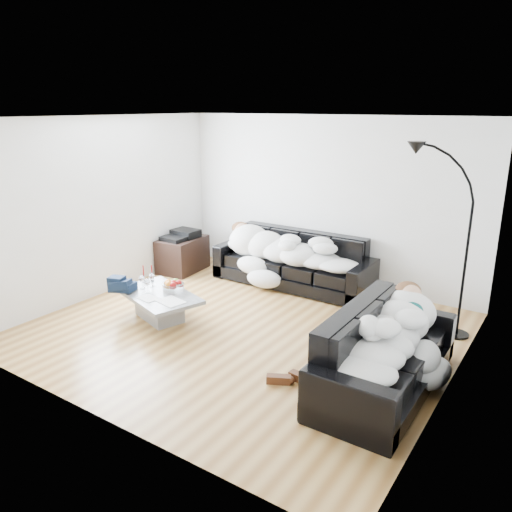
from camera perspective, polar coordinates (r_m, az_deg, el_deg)
The scene contains 24 objects.
ground at distance 6.41m, azimuth -1.51°, elevation -8.37°, with size 5.00×5.00×0.00m, color #95602C.
wall_back at distance 7.88m, azimuth 7.95°, elevation 6.22°, with size 5.00×0.02×2.60m, color silver.
wall_left at distance 7.67m, azimuth -17.11°, elevation 5.34°, with size 0.02×4.50×2.60m, color silver.
wall_right at distance 5.02m, azimuth 22.41°, elevation -1.07°, with size 0.02×4.50×2.60m, color silver.
ceiling at distance 5.80m, azimuth -1.71°, elevation 15.54°, with size 5.00×5.00×0.00m, color white.
sofa_back at distance 7.82m, azimuth 4.22°, elevation -0.45°, with size 2.52×0.87×0.82m, color black.
sofa_right at distance 5.18m, azimuth 14.68°, elevation -10.41°, with size 2.03×0.87×0.82m, color black.
sleeper_back at distance 7.71m, azimuth 4.07°, elevation 1.02°, with size 2.13×0.74×0.43m, color white, non-canonical shape.
sleeper_right at distance 5.08m, azimuth 14.87°, elevation -8.18°, with size 1.74×0.73×0.42m, color white, non-canonical shape.
teal_cushion at distance 5.62m, azimuth 16.50°, elevation -4.88°, with size 0.36×0.30×0.20m, color #0A4945.
coffee_table at distance 6.78m, azimuth -11.02°, elevation -5.61°, with size 1.22×0.71×0.36m, color #939699.
fruit_bowl at distance 6.71m, azimuth -9.42°, elevation -3.31°, with size 0.28×0.28×0.17m, color white.
wine_glass_a at distance 6.94m, azimuth -11.81°, elevation -2.70°, with size 0.08×0.08×0.19m, color white.
wine_glass_b at distance 6.89m, azimuth -12.90°, elevation -2.93°, with size 0.08×0.08×0.19m, color white.
wine_glass_c at distance 6.74m, azimuth -12.28°, elevation -3.35°, with size 0.08×0.08×0.19m, color white.
candle_left at distance 7.15m, azimuth -12.73°, elevation -1.99°, with size 0.04×0.04×0.23m, color maroon.
candle_right at distance 7.14m, azimuth -11.82°, elevation -1.96°, with size 0.04×0.04×0.24m, color maroon.
newspaper_a at distance 6.40m, azimuth -9.70°, elevation -5.12°, with size 0.34×0.26×0.01m, color silver.
newspaper_b at distance 6.57m, azimuth -12.23°, elevation -4.70°, with size 0.27×0.19×0.01m, color silver.
navy_jacket at distance 6.84m, azimuth -15.34°, elevation -2.63°, with size 0.34×0.28×0.17m, color black, non-canonical shape.
shoes at distance 5.28m, azimuth 3.76°, elevation -13.76°, with size 0.42×0.31×0.10m, color #472311, non-canonical shape.
av_cabinet at distance 8.62m, azimuth -8.40°, elevation 0.19°, with size 0.57×0.83×0.57m, color black.
stereo at distance 8.52m, azimuth -8.50°, elevation 2.45°, with size 0.44×0.34×0.13m, color black.
floor_lamp at distance 6.39m, azimuth 22.90°, elevation -0.02°, with size 0.74×0.30×2.05m, color black, non-canonical shape.
Camera 1 is at (3.36, -4.73, 2.74)m, focal length 35.00 mm.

